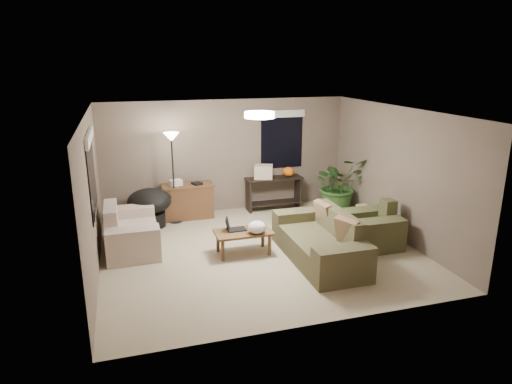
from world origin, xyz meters
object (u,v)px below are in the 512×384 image
object	(u,v)px
floor_lamp	(172,148)
cat_scratching_post	(362,219)
papasan_chair	(150,205)
houseplant	(338,191)
armchair	(370,230)
coffee_table	(243,235)
desk	(188,201)
console_table	(274,191)
loveseat	(130,233)
main_sofa	(321,243)

from	to	relation	value
floor_lamp	cat_scratching_post	world-z (taller)	floor_lamp
papasan_chair	houseplant	size ratio (longest dim) A/B	0.78
armchair	floor_lamp	size ratio (longest dim) A/B	0.52
coffee_table	houseplant	xyz separation A→B (m)	(2.64, 1.62, 0.14)
desk	houseplant	size ratio (longest dim) A/B	0.86
console_table	loveseat	bearing A→B (deg)	-156.16
armchair	houseplant	xyz separation A→B (m)	(0.30, 1.91, 0.20)
floor_lamp	coffee_table	bearing A→B (deg)	-64.48
desk	papasan_chair	bearing A→B (deg)	-159.00
coffee_table	desk	size ratio (longest dim) A/B	0.91
console_table	floor_lamp	size ratio (longest dim) A/B	0.68
loveseat	floor_lamp	size ratio (longest dim) A/B	0.84
main_sofa	loveseat	xyz separation A→B (m)	(-3.12, 1.43, 0.00)
papasan_chair	floor_lamp	distance (m)	1.25
papasan_chair	armchair	bearing A→B (deg)	-29.65
desk	coffee_table	bearing A→B (deg)	-73.54
armchair	console_table	world-z (taller)	armchair
loveseat	houseplant	xyz separation A→B (m)	(4.56, 0.81, 0.20)
floor_lamp	main_sofa	bearing A→B (deg)	-50.47
floor_lamp	houseplant	size ratio (longest dim) A/B	1.48
main_sofa	houseplant	world-z (taller)	houseplant
console_table	floor_lamp	distance (m)	2.57
loveseat	cat_scratching_post	world-z (taller)	loveseat
main_sofa	papasan_chair	world-z (taller)	main_sofa
console_table	coffee_table	bearing A→B (deg)	-120.60
main_sofa	desk	distance (m)	3.38
main_sofa	cat_scratching_post	distance (m)	1.81
console_table	cat_scratching_post	distance (m)	2.19
houseplant	desk	bearing A→B (deg)	169.99
main_sofa	armchair	bearing A→B (deg)	16.10
main_sofa	console_table	world-z (taller)	main_sofa
main_sofa	cat_scratching_post	world-z (taller)	main_sofa
armchair	main_sofa	bearing A→B (deg)	-163.90
main_sofa	armchair	xyz separation A→B (m)	(1.13, 0.33, 0.00)
papasan_chair	cat_scratching_post	bearing A→B (deg)	-18.62
main_sofa	cat_scratching_post	size ratio (longest dim) A/B	4.40
cat_scratching_post	console_table	bearing A→B (deg)	126.78
armchair	papasan_chair	size ratio (longest dim) A/B	0.99
console_table	papasan_chair	distance (m)	2.83
papasan_chair	desk	bearing A→B (deg)	21.00
desk	console_table	size ratio (longest dim) A/B	0.85
desk	console_table	xyz separation A→B (m)	(1.98, 0.04, 0.06)
papasan_chair	houseplant	bearing A→B (deg)	-3.66
coffee_table	floor_lamp	size ratio (longest dim) A/B	0.52
console_table	houseplant	size ratio (longest dim) A/B	1.01
coffee_table	armchair	bearing A→B (deg)	-7.13
loveseat	floor_lamp	xyz separation A→B (m)	(0.95, 1.20, 1.30)
coffee_table	papasan_chair	size ratio (longest dim) A/B	0.99
main_sofa	armchair	distance (m)	1.18
floor_lamp	console_table	bearing A→B (deg)	5.90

